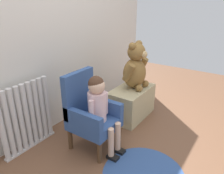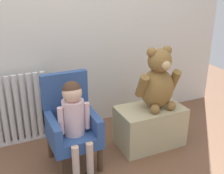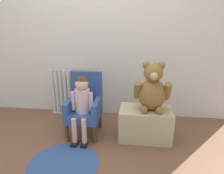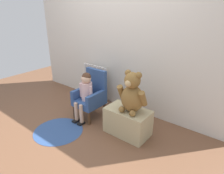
{
  "view_description": "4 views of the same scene",
  "coord_description": "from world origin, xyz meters",
  "px_view_note": "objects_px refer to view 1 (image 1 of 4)",
  "views": [
    {
      "loc": [
        -1.45,
        -0.65,
        1.38
      ],
      "look_at": [
        0.25,
        0.5,
        0.54
      ],
      "focal_mm": 35.0,
      "sensor_mm": 36.0,
      "label": 1
    },
    {
      "loc": [
        -0.58,
        -1.42,
        1.47
      ],
      "look_at": [
        0.33,
        0.59,
        0.6
      ],
      "focal_mm": 45.0,
      "sensor_mm": 36.0,
      "label": 2
    },
    {
      "loc": [
        0.54,
        -1.62,
        1.32
      ],
      "look_at": [
        0.28,
        0.52,
        0.62
      ],
      "focal_mm": 32.0,
      "sensor_mm": 36.0,
      "label": 3
    },
    {
      "loc": [
        1.97,
        -1.47,
        1.66
      ],
      "look_at": [
        0.37,
        0.54,
        0.61
      ],
      "focal_mm": 32.0,
      "sensor_mm": 36.0,
      "label": 4
    }
  ],
  "objects_px": {
    "child_armchair": "(90,113)",
    "low_bench": "(131,102)",
    "child_figure": "(99,104)",
    "radiator": "(27,117)",
    "floor_rug": "(143,174)",
    "large_teddy_bear": "(135,68)"
  },
  "relations": [
    {
      "from": "radiator",
      "to": "child_figure",
      "type": "relative_size",
      "value": 0.89
    },
    {
      "from": "low_bench",
      "to": "child_figure",
      "type": "bearing_deg",
      "value": -174.71
    },
    {
      "from": "floor_rug",
      "to": "radiator",
      "type": "bearing_deg",
      "value": 104.66
    },
    {
      "from": "child_figure",
      "to": "low_bench",
      "type": "bearing_deg",
      "value": 5.29
    },
    {
      "from": "low_bench",
      "to": "floor_rug",
      "type": "height_order",
      "value": "low_bench"
    },
    {
      "from": "child_armchair",
      "to": "floor_rug",
      "type": "relative_size",
      "value": 1.09
    },
    {
      "from": "child_figure",
      "to": "floor_rug",
      "type": "xyz_separation_m",
      "value": [
        -0.07,
        -0.5,
        -0.49
      ]
    },
    {
      "from": "child_figure",
      "to": "child_armchair",
      "type": "bearing_deg",
      "value": 90.0
    },
    {
      "from": "child_figure",
      "to": "large_teddy_bear",
      "type": "relative_size",
      "value": 1.35
    },
    {
      "from": "child_armchair",
      "to": "large_teddy_bear",
      "type": "distance_m",
      "value": 0.83
    },
    {
      "from": "radiator",
      "to": "child_armchair",
      "type": "xyz_separation_m",
      "value": [
        0.36,
        -0.48,
        0.03
      ]
    },
    {
      "from": "radiator",
      "to": "floor_rug",
      "type": "bearing_deg",
      "value": -75.34
    },
    {
      "from": "low_bench",
      "to": "large_teddy_bear",
      "type": "bearing_deg",
      "value": -4.81
    },
    {
      "from": "child_figure",
      "to": "large_teddy_bear",
      "type": "distance_m",
      "value": 0.8
    },
    {
      "from": "floor_rug",
      "to": "child_figure",
      "type": "bearing_deg",
      "value": 82.24
    },
    {
      "from": "child_figure",
      "to": "large_teddy_bear",
      "type": "xyz_separation_m",
      "value": [
        0.78,
        0.06,
        0.12
      ]
    },
    {
      "from": "child_armchair",
      "to": "large_teddy_bear",
      "type": "bearing_deg",
      "value": -3.96
    },
    {
      "from": "large_teddy_bear",
      "to": "floor_rug",
      "type": "relative_size",
      "value": 0.8
    },
    {
      "from": "child_armchair",
      "to": "radiator",
      "type": "bearing_deg",
      "value": 126.69
    },
    {
      "from": "radiator",
      "to": "child_figure",
      "type": "xyz_separation_m",
      "value": [
        0.36,
        -0.6,
        0.16
      ]
    },
    {
      "from": "radiator",
      "to": "child_figure",
      "type": "height_order",
      "value": "child_figure"
    },
    {
      "from": "child_armchair",
      "to": "low_bench",
      "type": "bearing_deg",
      "value": -3.89
    }
  ]
}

